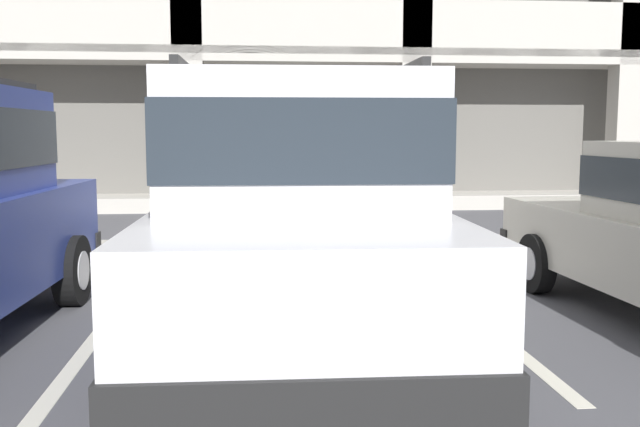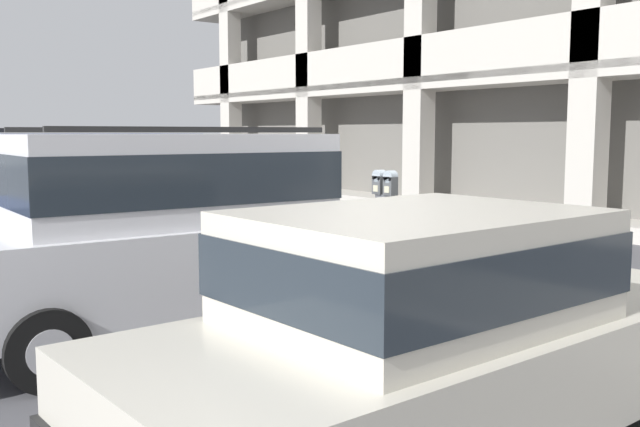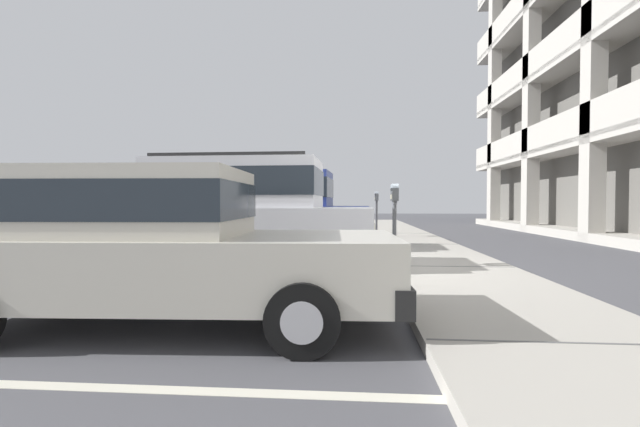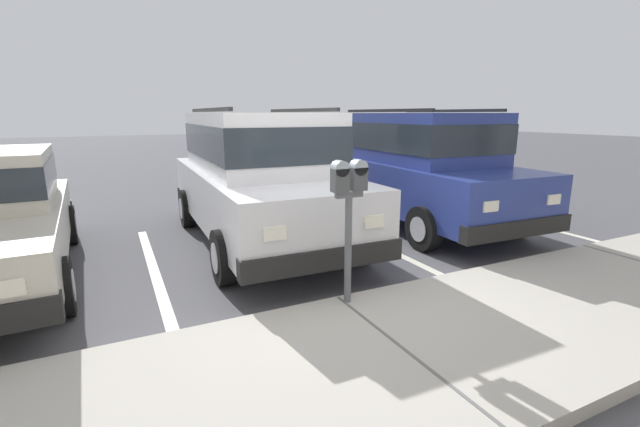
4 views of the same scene
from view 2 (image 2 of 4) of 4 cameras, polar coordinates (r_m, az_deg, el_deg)
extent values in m
cube|color=#4C4C51|center=(8.51, 3.50, -7.34)|extent=(80.00, 80.00, 0.10)
cube|color=#ADA89E|center=(9.36, 9.65, -5.46)|extent=(40.00, 2.20, 0.12)
cube|color=#606060|center=(15.89, -11.61, -0.37)|extent=(0.03, 2.16, 0.00)
cube|color=#606060|center=(12.41, -3.79, -2.15)|extent=(0.03, 2.16, 0.00)
cube|color=#606060|center=(9.35, 9.65, -5.09)|extent=(0.03, 2.16, 0.00)
cube|color=silver|center=(11.96, -16.86, -3.32)|extent=(0.12, 4.80, 0.01)
cube|color=silver|center=(9.06, -9.98, -6.23)|extent=(0.12, 4.80, 0.01)
cube|color=silver|center=(6.45, 3.10, -11.39)|extent=(0.12, 4.80, 0.01)
cube|color=silver|center=(7.13, -11.51, -3.77)|extent=(1.94, 4.74, 0.80)
cube|color=silver|center=(7.01, -12.04, 2.80)|extent=(1.68, 2.95, 0.84)
cube|color=#232B33|center=(7.01, -12.04, 2.97)|extent=(1.71, 2.97, 0.46)
cube|color=black|center=(8.36, 3.21, -4.09)|extent=(1.88, 0.20, 0.24)
cube|color=silver|center=(7.90, 6.08, -2.09)|extent=(0.24, 0.04, 0.14)
cube|color=silver|center=(8.78, 1.17, -1.19)|extent=(0.24, 0.04, 0.14)
cylinder|color=black|center=(7.18, 2.34, -6.84)|extent=(0.21, 0.66, 0.66)
cylinder|color=#B2B2B7|center=(7.18, 2.34, -6.84)|extent=(0.23, 0.37, 0.36)
cylinder|color=black|center=(8.64, -4.99, -4.56)|extent=(0.21, 0.66, 0.66)
cylinder|color=#B2B2B7|center=(8.64, -4.99, -4.56)|extent=(0.23, 0.37, 0.36)
cylinder|color=black|center=(5.93, -20.98, -10.15)|extent=(0.21, 0.66, 0.66)
cylinder|color=#B2B2B7|center=(5.93, -20.98, -10.15)|extent=(0.23, 0.37, 0.36)
cube|color=black|center=(6.37, -9.68, 6.64)|extent=(0.11, 2.62, 0.05)
cube|color=black|center=(7.63, -14.18, 6.49)|extent=(0.11, 2.62, 0.05)
cube|color=navy|center=(9.87, -18.59, -1.14)|extent=(2.05, 4.78, 0.80)
cube|color=navy|center=(9.79, -19.04, 3.60)|extent=(1.75, 2.98, 0.84)
cube|color=#232B33|center=(9.79, -19.05, 3.72)|extent=(1.77, 3.01, 0.46)
cube|color=black|center=(10.74, -6.58, -1.76)|extent=(1.88, 0.24, 0.24)
cube|color=silver|center=(10.22, -4.88, -0.12)|extent=(0.24, 0.04, 0.14)
cube|color=silver|center=(11.23, -7.71, 0.43)|extent=(0.24, 0.04, 0.14)
cylinder|color=black|center=(9.59, -8.61, -3.51)|extent=(0.23, 0.67, 0.66)
cylinder|color=#B2B2B7|center=(9.59, -8.61, -3.51)|extent=(0.24, 0.37, 0.36)
cylinder|color=black|center=(11.23, -12.56, -2.13)|extent=(0.23, 0.67, 0.66)
cylinder|color=#B2B2B7|center=(11.23, -12.56, -2.13)|extent=(0.24, 0.37, 0.36)
cube|color=black|center=(9.12, -18.03, 6.34)|extent=(0.17, 2.62, 0.05)
cube|color=black|center=(10.45, -20.12, 6.24)|extent=(0.17, 2.62, 0.05)
cube|color=beige|center=(4.53, 10.31, -11.39)|extent=(1.89, 4.47, 0.60)
cube|color=beige|center=(4.16, 7.78, -4.14)|extent=(1.58, 2.04, 0.64)
cube|color=#232B33|center=(4.16, 7.78, -3.93)|extent=(1.61, 2.07, 0.35)
cube|color=black|center=(6.32, 23.31, -8.37)|extent=(1.74, 0.23, 0.24)
cube|color=silver|center=(6.56, 19.52, -5.53)|extent=(0.24, 0.04, 0.14)
cylinder|color=black|center=(6.14, 12.71, -9.60)|extent=(0.19, 0.61, 0.60)
cylinder|color=#B2B2B7|center=(6.14, 12.71, -9.60)|extent=(0.19, 0.34, 0.33)
cylinder|color=black|center=(4.44, -10.64, -15.91)|extent=(0.19, 0.61, 0.60)
cylinder|color=#B2B2B7|center=(4.44, -10.64, -15.91)|extent=(0.19, 0.34, 0.33)
cylinder|color=#595B60|center=(8.63, 5.16, -2.41)|extent=(0.07, 0.07, 1.06)
cube|color=#595B60|center=(8.56, 5.20, 1.31)|extent=(0.28, 0.06, 0.06)
cube|color=#424447|center=(8.62, 4.77, 2.29)|extent=(0.15, 0.11, 0.22)
cylinder|color=#8C99A3|center=(8.61, 4.77, 3.02)|extent=(0.15, 0.11, 0.15)
cube|color=#B7B293|center=(8.59, 4.47, 2.01)|extent=(0.08, 0.01, 0.08)
cube|color=#424447|center=(8.47, 5.66, 2.20)|extent=(0.15, 0.11, 0.22)
cylinder|color=#8C99A3|center=(8.46, 5.67, 2.94)|extent=(0.15, 0.11, 0.15)
cube|color=#B7B293|center=(8.44, 5.36, 1.93)|extent=(0.08, 0.01, 0.08)
cylinder|color=#47474C|center=(14.04, -12.35, 0.98)|extent=(0.07, 0.07, 1.10)
cube|color=#47474C|center=(14.00, -12.40, 3.34)|extent=(0.28, 0.06, 0.06)
cube|color=#515459|center=(14.08, -12.58, 3.93)|extent=(0.15, 0.11, 0.22)
cylinder|color=#9EA8B2|center=(14.08, -12.59, 4.37)|extent=(0.15, 0.11, 0.15)
cube|color=#B7B293|center=(14.06, -12.80, 3.76)|extent=(0.08, 0.01, 0.08)
cube|color=#515459|center=(13.90, -12.25, 3.90)|extent=(0.15, 0.11, 0.22)
cylinder|color=#9EA8B2|center=(13.89, -12.26, 4.36)|extent=(0.15, 0.11, 0.15)
cube|color=#B7B293|center=(13.88, -12.47, 3.73)|extent=(0.08, 0.01, 0.08)
cube|color=#B7B2A8|center=(14.53, 20.60, 12.87)|extent=(32.00, 0.20, 1.10)
camera|label=1|loc=(7.08, -55.74, 0.74)|focal=40.00mm
camera|label=3|loc=(5.14, 65.54, -5.92)|focal=24.00mm
camera|label=4|loc=(10.11, 28.09, 5.58)|focal=24.00mm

